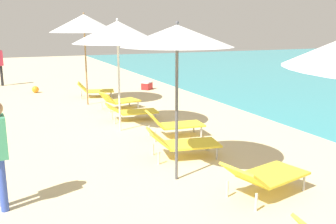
{
  "coord_description": "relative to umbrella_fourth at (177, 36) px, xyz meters",
  "views": [
    {
      "loc": [
        -2.8,
        5.76,
        2.57
      ],
      "look_at": [
        -0.31,
        11.54,
        1.15
      ],
      "focal_mm": 40.77,
      "sensor_mm": 36.0,
      "label": 1
    }
  ],
  "objects": [
    {
      "name": "umbrella_fourth",
      "position": [
        0.0,
        0.0,
        0.0
      ],
      "size": [
        1.81,
        1.81,
        2.65
      ],
      "color": "#4C4C51",
      "rests_on": "ground"
    },
    {
      "name": "lounger_fourth_shoreside",
      "position": [
        0.56,
        0.96,
        -2.1
      ],
      "size": [
        1.5,
        0.88,
        0.6
      ],
      "rotation": [
        0.0,
        0.0,
        -0.17
      ],
      "color": "yellow",
      "rests_on": "ground"
    },
    {
      "name": "lounger_fourth_inland",
      "position": [
        1.0,
        -1.11,
        -2.09
      ],
      "size": [
        1.51,
        0.97,
        0.59
      ],
      "rotation": [
        0.0,
        0.0,
        0.24
      ],
      "color": "yellow",
      "rests_on": "ground"
    },
    {
      "name": "umbrella_fifth",
      "position": [
        -0.0,
        3.38,
        0.01
      ],
      "size": [
        2.16,
        2.16,
        2.75
      ],
      "color": "silver",
      "rests_on": "ground"
    },
    {
      "name": "lounger_fifth_shoreside",
      "position": [
        0.59,
        4.31,
        -2.15
      ],
      "size": [
        1.47,
        0.74,
        0.49
      ],
      "rotation": [
        0.0,
        0.0,
        -0.11
      ],
      "color": "yellow",
      "rests_on": "ground"
    },
    {
      "name": "lounger_fifth_inland",
      "position": [
        1.0,
        2.35,
        -2.09
      ],
      "size": [
        1.38,
        0.69,
        0.64
      ],
      "rotation": [
        0.0,
        0.0,
        -0.09
      ],
      "color": "yellow",
      "rests_on": "ground"
    },
    {
      "name": "umbrella_farthest",
      "position": [
        -0.08,
        6.95,
        0.23
      ],
      "size": [
        2.19,
        2.19,
        2.99
      ],
      "color": "olive",
      "rests_on": "ground"
    },
    {
      "name": "lounger_farthest_shoreside",
      "position": [
        0.46,
        8.22,
        -2.14
      ],
      "size": [
        1.4,
        0.9,
        0.56
      ],
      "rotation": [
        0.0,
        0.0,
        -0.21
      ],
      "color": "yellow",
      "rests_on": "ground"
    },
    {
      "name": "lounger_farthest_inland",
      "position": [
        0.69,
        5.9,
        -2.13
      ],
      "size": [
        1.32,
        0.89,
        0.57
      ],
      "rotation": [
        0.0,
        0.0,
        0.22
      ],
      "color": "yellow",
      "rests_on": "ground"
    },
    {
      "name": "beach_ball",
      "position": [
        -1.49,
        10.07,
        -2.28
      ],
      "size": [
        0.27,
        0.27,
        0.27
      ],
      "primitive_type": "sphere",
      "color": "orange",
      "rests_on": "ground"
    },
    {
      "name": "cooler_box",
      "position": [
        2.82,
        9.08,
        -2.25
      ],
      "size": [
        0.55,
        0.54,
        0.33
      ],
      "color": "red",
      "rests_on": "ground"
    }
  ]
}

